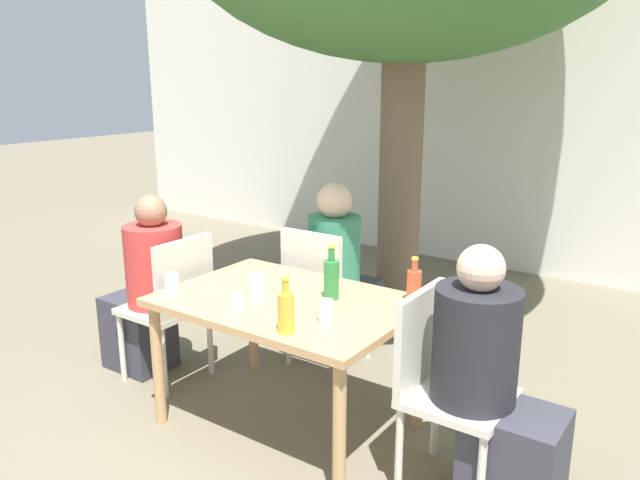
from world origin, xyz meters
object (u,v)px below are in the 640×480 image
(dining_table_front, at_px, (287,314))
(patio_chair_2, at_px, (321,289))
(person_seated_0, at_px, (147,294))
(patio_chair_0, at_px, (173,300))
(person_seated_2, at_px, (342,278))
(oil_cruet_1, at_px, (286,311))
(drinking_glass_0, at_px, (237,301))
(drinking_glass_1, at_px, (172,284))
(soda_bottle_0, at_px, (414,285))
(person_seated_1, at_px, (493,393))
(patio_chair_1, at_px, (442,378))
(green_bottle_2, at_px, (331,278))
(drinking_glass_2, at_px, (326,311))
(drinking_glass_3, at_px, (257,287))

(dining_table_front, relative_size, patio_chair_2, 1.39)
(person_seated_0, bearing_deg, patio_chair_0, 90.00)
(person_seated_2, bearing_deg, oil_cruet_1, 112.41)
(drinking_glass_0, height_order, drinking_glass_1, drinking_glass_1)
(soda_bottle_0, xyz_separation_m, drinking_glass_0, (-0.67, -0.60, -0.05))
(person_seated_1, relative_size, drinking_glass_1, 9.91)
(soda_bottle_0, bearing_deg, dining_table_front, -149.51)
(person_seated_1, xyz_separation_m, person_seated_2, (-1.37, 0.92, 0.01))
(drinking_glass_1, bearing_deg, person_seated_1, 10.27)
(patio_chair_2, height_order, oil_cruet_1, oil_cruet_1)
(person_seated_0, relative_size, drinking_glass_0, 13.07)
(person_seated_0, relative_size, person_seated_2, 0.97)
(person_seated_2, xyz_separation_m, oil_cruet_1, (0.52, -1.27, 0.29))
(patio_chair_1, height_order, green_bottle_2, green_bottle_2)
(person_seated_1, xyz_separation_m, soda_bottle_0, (-0.55, 0.33, 0.29))
(person_seated_1, bearing_deg, drinking_glass_2, 101.09)
(soda_bottle_0, distance_m, drinking_glass_3, 0.80)
(person_seated_2, relative_size, drinking_glass_2, 10.79)
(green_bottle_2, bearing_deg, drinking_glass_3, -144.22)
(dining_table_front, distance_m, person_seated_2, 0.96)
(green_bottle_2, distance_m, drinking_glass_2, 0.33)
(drinking_glass_0, bearing_deg, person_seated_1, 12.26)
(person_seated_2, bearing_deg, drinking_glass_0, 97.33)
(dining_table_front, distance_m, patio_chair_1, 0.88)
(patio_chair_0, xyz_separation_m, oil_cruet_1, (1.14, -0.35, 0.30))
(patio_chair_1, bearing_deg, person_seated_2, 50.94)
(patio_chair_0, relative_size, person_seated_0, 0.80)
(green_bottle_2, bearing_deg, person_seated_1, -8.22)
(person_seated_0, relative_size, drinking_glass_2, 10.51)
(patio_chair_0, bearing_deg, dining_table_front, 90.00)
(patio_chair_2, xyz_separation_m, drinking_glass_2, (0.61, -0.83, 0.25))
(dining_table_front, relative_size, drinking_glass_3, 9.94)
(dining_table_front, bearing_deg, green_bottle_2, 35.54)
(patio_chair_2, bearing_deg, dining_table_front, 110.68)
(dining_table_front, distance_m, person_seated_0, 1.12)
(patio_chair_2, xyz_separation_m, drinking_glass_3, (0.13, -0.77, 0.26))
(patio_chair_2, xyz_separation_m, green_bottle_2, (0.44, -0.55, 0.31))
(person_seated_1, height_order, soda_bottle_0, person_seated_1)
(drinking_glass_2, relative_size, drinking_glass_3, 0.85)
(dining_table_front, bearing_deg, drinking_glass_1, -150.82)
(person_seated_0, distance_m, drinking_glass_2, 1.50)
(dining_table_front, relative_size, soda_bottle_0, 5.40)
(soda_bottle_0, xyz_separation_m, drinking_glass_1, (-1.10, -0.63, -0.03))
(person_seated_0, bearing_deg, patio_chair_1, 90.00)
(oil_cruet_1, xyz_separation_m, drinking_glass_3, (-0.39, 0.26, -0.04))
(person_seated_2, height_order, drinking_glass_2, person_seated_2)
(soda_bottle_0, bearing_deg, drinking_glass_3, -148.44)
(green_bottle_2, distance_m, drinking_glass_3, 0.39)
(person_seated_1, relative_size, green_bottle_2, 4.10)
(patio_chair_2, bearing_deg, green_bottle_2, 129.05)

